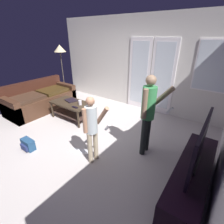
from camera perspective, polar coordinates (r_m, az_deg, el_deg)
The scene contains 15 objects.
ground_plane at distance 3.88m, azimuth -11.23°, elevation -8.50°, with size 5.41×4.77×0.02m, color #B5ABA8.
wall_back_with_doors at distance 5.12m, azimuth 8.25°, elevation 15.81°, with size 5.41×0.09×2.66m.
leather_couch at distance 5.50m, azimuth -23.43°, elevation 3.88°, with size 0.93×1.99×0.84m.
coffee_table at distance 4.58m, azimuth -13.77°, elevation 1.76°, with size 1.10×0.60×0.47m.
tv_stand at distance 2.84m, azimuth 25.67°, elevation -19.71°, with size 0.43×1.77×0.45m.
flat_screen_tv at distance 2.49m, azimuth 28.14°, elevation -10.06°, with size 0.08×1.16×0.69m.
person_adult at distance 2.97m, azimuth 12.53°, elevation 0.78°, with size 0.51×0.41×1.53m.
person_child at distance 2.78m, azimuth -6.96°, elevation -4.54°, with size 0.41×0.34×1.24m.
floor_lamp at distance 6.16m, azimuth -17.53°, elevation 19.41°, with size 0.39×0.39×1.81m.
backpack at distance 3.78m, azimuth -27.10°, elevation -9.97°, with size 0.30×0.18×0.22m.
loose_keyboard at distance 3.43m, azimuth -10.78°, elevation -13.13°, with size 0.46×0.29×0.02m.
laptop_closed at distance 4.65m, azimuth -13.95°, elevation 3.97°, with size 0.31×0.26×0.02m, color black.
cup_near_edge at distance 4.31m, azimuth -10.98°, elevation 3.22°, with size 0.08×0.08×0.12m, color white.
cup_by_laptop at distance 4.30m, azimuth -8.16°, elevation 3.19°, with size 0.08×0.08×0.09m, color #144791.
tv_remote_black at distance 4.18m, azimuth -12.75°, elevation 1.63°, with size 0.17×0.05×0.02m, color black.
Camera 1 is at (2.44, -2.13, 2.12)m, focal length 26.45 mm.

